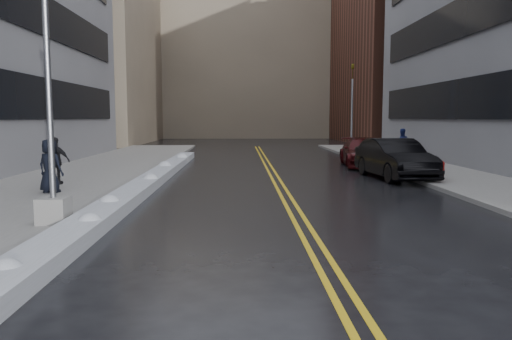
{
  "coord_description": "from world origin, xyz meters",
  "views": [
    {
      "loc": [
        1.02,
        -9.48,
        2.58
      ],
      "look_at": [
        1.39,
        2.67,
        1.3
      ],
      "focal_mm": 35.0,
      "sensor_mm": 36.0,
      "label": 1
    }
  ],
  "objects": [
    {
      "name": "pedestrian_east",
      "position": [
        10.71,
        20.2,
        1.04
      ],
      "size": [
        0.89,
        0.71,
        1.78
      ],
      "primitive_type": "imported",
      "rotation": [
        0.0,
        0.0,
        3.09
      ],
      "color": "navy",
      "rests_on": "sidewalk_east"
    },
    {
      "name": "pedestrian_d",
      "position": [
        -5.71,
        8.81,
        1.01
      ],
      "size": [
        1.04,
        0.49,
        1.72
      ],
      "primitive_type": "imported",
      "rotation": [
        0.0,
        0.0,
        3.07
      ],
      "color": "black",
      "rests_on": "sidewalk_west"
    },
    {
      "name": "car_maroon",
      "position": [
        7.5,
        16.7,
        0.75
      ],
      "size": [
        2.58,
        5.33,
        1.5
      ],
      "primitive_type": "imported",
      "rotation": [
        0.0,
        0.0,
        -0.1
      ],
      "color": "#3A090B",
      "rests_on": "ground"
    },
    {
      "name": "fire_hydrant",
      "position": [
        9.0,
        10.0,
        0.55
      ],
      "size": [
        0.26,
        0.26,
        0.73
      ],
      "color": "maroon",
      "rests_on": "sidewalk_east"
    },
    {
      "name": "traffic_signal",
      "position": [
        8.5,
        24.0,
        3.4
      ],
      "size": [
        0.16,
        0.2,
        6.0
      ],
      "color": "gray",
      "rests_on": "sidewalk_east"
    },
    {
      "name": "ground",
      "position": [
        0.0,
        0.0,
        0.0
      ],
      "size": [
        160.0,
        160.0,
        0.0
      ],
      "primitive_type": "plane",
      "color": "black",
      "rests_on": "ground"
    },
    {
      "name": "sidewalk_west",
      "position": [
        -5.75,
        10.0,
        0.07
      ],
      "size": [
        5.5,
        50.0,
        0.15
      ],
      "primitive_type": "cube",
      "color": "gray",
      "rests_on": "ground"
    },
    {
      "name": "building_west_far",
      "position": [
        -15.5,
        44.0,
        9.0
      ],
      "size": [
        14.0,
        22.0,
        18.0
      ],
      "primitive_type": "cube",
      "color": "gray",
      "rests_on": "ground"
    },
    {
      "name": "building_east_far",
      "position": [
        19.0,
        42.0,
        14.0
      ],
      "size": [
        14.0,
        20.0,
        28.0
      ],
      "primitive_type": "cube",
      "color": "#562D21",
      "rests_on": "ground"
    },
    {
      "name": "building_far",
      "position": [
        2.0,
        60.0,
        11.0
      ],
      "size": [
        36.0,
        16.0,
        22.0
      ],
      "primitive_type": "cube",
      "color": "gray",
      "rests_on": "ground"
    },
    {
      "name": "car_black",
      "position": [
        7.5,
        11.24,
        0.85
      ],
      "size": [
        2.3,
        5.32,
        1.7
      ],
      "primitive_type": "imported",
      "rotation": [
        0.0,
        0.0,
        0.1
      ],
      "color": "black",
      "rests_on": "ground"
    },
    {
      "name": "sidewalk_east",
      "position": [
        10.0,
        10.0,
        0.07
      ],
      "size": [
        4.0,
        50.0,
        0.15
      ],
      "primitive_type": "cube",
      "color": "gray",
      "rests_on": "ground"
    },
    {
      "name": "lamppost",
      "position": [
        -3.3,
        2.0,
        2.53
      ],
      "size": [
        0.65,
        0.65,
        7.62
      ],
      "color": "gray",
      "rests_on": "sidewalk_west"
    },
    {
      "name": "lane_line_right",
      "position": [
        2.65,
        10.0,
        0.0
      ],
      "size": [
        0.12,
        50.0,
        0.01
      ],
      "primitive_type": "cube",
      "color": "gold",
      "rests_on": "ground"
    },
    {
      "name": "snow_ridge",
      "position": [
        -2.45,
        8.0,
        0.17
      ],
      "size": [
        0.9,
        30.0,
        0.34
      ],
      "primitive_type": "cube",
      "color": "silver",
      "rests_on": "ground"
    },
    {
      "name": "pedestrian_c",
      "position": [
        -5.16,
        6.79,
        1.02
      ],
      "size": [
        0.99,
        0.81,
        1.75
      ],
      "primitive_type": "imported",
      "rotation": [
        0.0,
        0.0,
        2.81
      ],
      "color": "black",
      "rests_on": "sidewalk_west"
    },
    {
      "name": "lane_line_left",
      "position": [
        2.35,
        10.0,
        0.0
      ],
      "size": [
        0.12,
        50.0,
        0.01
      ],
      "primitive_type": "cube",
      "color": "gold",
      "rests_on": "ground"
    }
  ]
}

